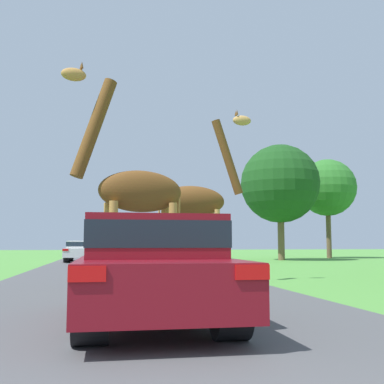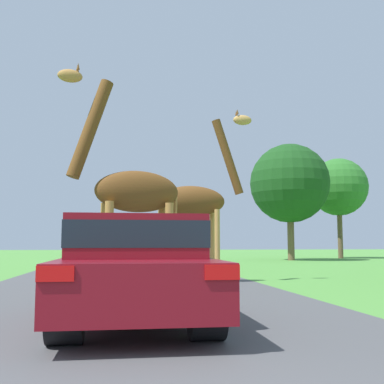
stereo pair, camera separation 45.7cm
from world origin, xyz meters
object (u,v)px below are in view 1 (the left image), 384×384
tree_right_cluster (280,184)px  giraffe_companion (134,192)px  car_lead_maroon (152,267)px  car_queue_left (81,250)px  giraffe_near_road (196,201)px  car_queue_right (165,251)px  car_far_ahead (162,249)px  tree_left_edge (327,188)px

tree_right_cluster → giraffe_companion: bearing=-119.5°
car_lead_maroon → giraffe_companion: bearing=90.1°
car_queue_left → tree_right_cluster: tree_right_cluster is taller
giraffe_near_road → car_lead_maroon: 7.24m
giraffe_near_road → car_queue_right: giraffe_near_road is taller
car_far_ahead → tree_right_cluster: 9.61m
car_queue_left → tree_left_edge: 18.55m
car_lead_maroon → car_queue_left: 23.14m
car_queue_right → tree_left_edge: 18.62m
car_queue_right → tree_left_edge: (13.59, 11.93, 4.44)m
giraffe_near_road → tree_left_edge: (13.69, 19.81, 2.90)m
giraffe_near_road → giraffe_companion: size_ratio=0.97×
giraffe_near_road → car_queue_right: 8.03m
giraffe_near_road → car_queue_left: 16.77m
car_far_ahead → tree_right_cluster: (8.11, 2.99, 4.22)m
car_queue_right → tree_right_cluster: bearing=44.7°
car_queue_left → car_far_ahead: car_far_ahead is taller
giraffe_companion → tree_left_edge: size_ratio=0.71×
giraffe_companion → car_queue_left: giraffe_companion is taller
car_lead_maroon → tree_right_cluster: 25.85m
giraffe_near_road → car_lead_maroon: bearing=-18.1°
tree_left_edge → car_queue_left: bearing=-168.5°
car_far_ahead → tree_right_cluster: tree_right_cluster is taller
car_lead_maroon → car_queue_left: bearing=95.1°
car_lead_maroon → car_queue_right: car_lead_maroon is taller
giraffe_near_road → car_lead_maroon: (-1.88, -6.82, -1.52)m
car_lead_maroon → tree_right_cluster: size_ratio=0.53×
giraffe_companion → car_far_ahead: giraffe_companion is taller
car_queue_left → car_far_ahead: 5.35m
car_queue_left → tree_left_edge: (17.63, 3.59, 4.51)m
car_queue_right → car_queue_left: 9.27m
giraffe_near_road → car_lead_maroon: giraffe_near_road is taller
car_lead_maroon → car_queue_left: car_lead_maroon is taller
giraffe_companion → tree_left_edge: 27.24m
car_lead_maroon → car_far_ahead: car_lead_maroon is taller
car_queue_right → tree_right_cluster: size_ratio=0.56×
giraffe_near_road → car_queue_left: bearing=-169.0°
car_lead_maroon → tree_left_edge: bearing=59.7°
car_queue_left → tree_left_edge: size_ratio=0.64×
giraffe_near_road → car_far_ahead: size_ratio=1.15×
car_lead_maroon → tree_left_edge: (15.57, 26.63, 4.42)m
car_queue_right → car_queue_left: bearing=115.8°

